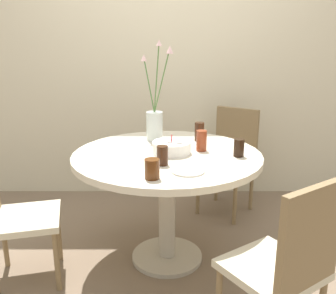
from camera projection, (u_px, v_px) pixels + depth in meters
ground_plane at (168, 258)px, 2.57m from camera, size 16.00×16.00×0.00m
wall_back at (168, 56)px, 3.36m from camera, size 8.00×0.05×2.60m
dining_table at (168, 172)px, 2.40m from camera, size 1.19×1.19×0.75m
chair_left_flank at (232, 155)px, 3.19m from camera, size 0.56×0.56×0.89m
chair_near_front at (11, 207)px, 2.21m from camera, size 0.48×0.48×0.89m
chair_right_flank at (288, 261)px, 1.67m from camera, size 0.56×0.56×0.89m
birthday_cake at (173, 147)px, 2.35m from camera, size 0.24×0.24×0.12m
flower_vase at (156, 120)px, 2.62m from camera, size 0.22×0.26×0.69m
side_plate at (189, 171)px, 2.03m from camera, size 0.18×0.18×0.01m
drink_glass_0 at (203, 141)px, 2.39m from camera, size 0.07×0.07×0.13m
drink_glass_1 at (240, 148)px, 2.28m from camera, size 0.06×0.06×0.11m
drink_glass_2 at (163, 155)px, 2.12m from camera, size 0.06×0.06×0.11m
drink_glass_3 at (153, 169)px, 1.91m from camera, size 0.08×0.08×0.11m
drink_glass_4 at (200, 132)px, 2.63m from camera, size 0.07×0.07×0.13m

